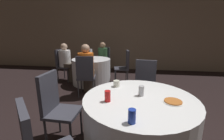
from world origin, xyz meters
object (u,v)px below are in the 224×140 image
person_green_jacket (102,60)px  pizza_plate_near (173,102)px  chair_far_west (62,62)px  soda_can_blue (132,116)px  chair_near_west (55,103)px  soda_can_red (108,96)px  table_near (138,125)px  chair_far_north (104,59)px  chair_far_east (125,64)px  person_white_shirt (67,62)px  bottle_far (91,53)px  soda_can_silver (141,91)px  person_orange_shirt (87,69)px  table_far (92,71)px  chair_far_south (86,73)px  chair_near_north (145,82)px

person_green_jacket → pizza_plate_near: person_green_jacket is taller
chair_far_west → soda_can_blue: size_ratio=7.90×
chair_near_west → soda_can_red: size_ratio=7.90×
table_near → pizza_plate_near: (0.35, -0.07, 0.37)m
chair_far_north → soda_can_red: 3.65m
chair_far_east → chair_near_west: bearing=154.0°
table_near → chair_far_north: (-1.09, 3.42, 0.20)m
person_white_shirt → person_green_jacket: 1.15m
soda_can_blue → bottle_far: 3.66m
person_green_jacket → table_near: bearing=120.1°
chair_near_west → chair_far_north: size_ratio=1.00×
soda_can_silver → person_orange_shirt: bearing=126.3°
person_green_jacket → soda_can_red: size_ratio=9.38×
person_orange_shirt → table_near: bearing=-63.3°
person_orange_shirt → soda_can_silver: bearing=-61.8°
table_far → pizza_plate_near: size_ratio=5.15×
person_orange_shirt → soda_can_blue: (1.08, -2.19, 0.17)m
chair_far_south → person_white_shirt: 1.42m
person_white_shirt → soda_can_red: person_white_shirt is taller
chair_far_south → chair_far_west: same height
person_green_jacket → person_orange_shirt: bearing=99.6°
chair_near_west → person_white_shirt: size_ratio=0.84×
chair_far_west → bottle_far: bearing=117.2°
chair_far_east → soda_can_red: chair_far_east is taller
person_orange_shirt → soda_can_silver: size_ratio=9.89×
chair_near_north → person_white_shirt: bearing=-26.8°
chair_far_south → person_white_shirt: size_ratio=0.84×
table_near → soda_can_red: 0.57m
pizza_plate_near → soda_can_blue: (-0.44, -0.44, 0.05)m
person_white_shirt → pizza_plate_near: 3.60m
table_near → person_orange_shirt: bearing=124.8°
person_orange_shirt → person_green_jacket: bearing=80.5°
chair_near_west → chair_near_north: bearing=132.1°
chair_far_east → pizza_plate_near: size_ratio=4.53×
table_far → table_near: bearing=-62.7°
chair_far_south → chair_far_north: (0.05, 1.91, 0.00)m
chair_far_north → soda_can_red: chair_far_north is taller
person_white_shirt → soda_can_red: 3.24m
chair_far_east → chair_far_south: same height
table_near → chair_near_west: size_ratio=1.36×
chair_near_west → soda_can_blue: 1.15m
table_far → chair_far_east: (0.95, 0.16, 0.20)m
soda_can_blue → soda_can_silver: (0.10, 0.58, 0.00)m
chair_far_north → pizza_plate_near: chair_far_north is taller
soda_can_silver → chair_near_west: bearing=-178.6°
table_near → person_white_shirt: 3.32m
chair_far_east → soda_can_red: size_ratio=7.90×
person_orange_shirt → chair_near_west: bearing=-95.1°
chair_far_south → bottle_far: (-0.26, 1.38, 0.28)m
person_orange_shirt → table_far: bearing=90.0°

